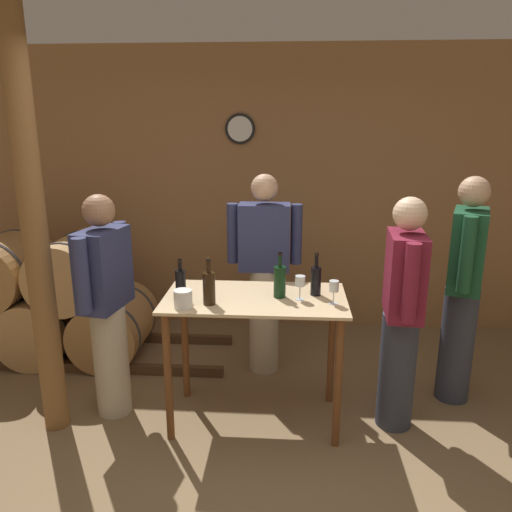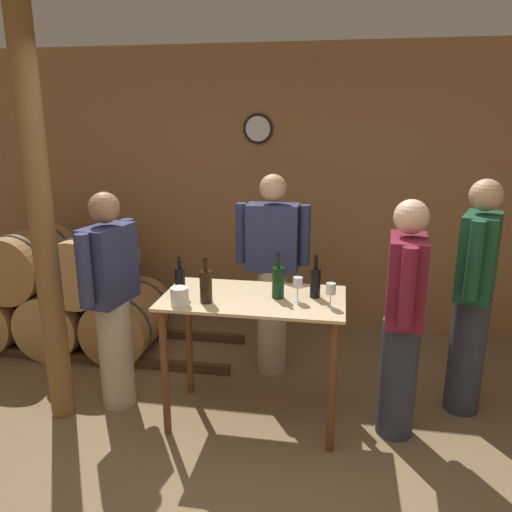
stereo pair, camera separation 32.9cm
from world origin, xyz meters
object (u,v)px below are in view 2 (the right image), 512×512
Objects in this scene: person_host at (474,294)px; person_visitor_near_door at (112,298)px; wine_bottle_far_left at (180,281)px; wine_bottle_left at (206,286)px; person_visitor_with_scarf at (403,317)px; ice_bucket at (180,296)px; wine_bottle_center at (278,282)px; wine_bottle_right at (315,281)px; wine_glass_near_center at (331,290)px; person_visitor_bearded at (272,271)px; wooden_post at (43,229)px; wine_glass_near_left at (298,283)px.

person_host reaches higher than person_visitor_near_door.
wine_bottle_left is at bearing -23.12° from wine_bottle_far_left.
ice_bucket is at bearing -170.45° from person_visitor_with_scarf.
wine_bottle_left and wine_bottle_center have the same top height.
wine_bottle_right is 1.90× the size of wine_glass_near_center.
wine_bottle_right reaches higher than ice_bucket.
person_visitor_near_door is at bearing -145.73° from person_visitor_bearded.
person_host is (0.96, 0.47, -0.14)m from wine_glass_near_center.
wine_glass_near_center is 0.09× the size of person_visitor_bearded.
person_host is (1.89, 0.61, -0.09)m from ice_bucket.
wine_glass_near_center is (0.34, -0.10, -0.00)m from wine_bottle_center.
wooden_post is 0.65m from person_visitor_near_door.
wooden_post is at bearing -177.82° from wine_glass_near_center.
wine_glass_near_center is at bearing -56.72° from wine_bottle_right.
wine_glass_near_center is (0.78, 0.06, -0.00)m from wine_bottle_left.
person_visitor_near_door reaches higher than wine_glass_near_left.
person_visitor_near_door is at bearing 179.08° from wine_bottle_center.
wine_bottle_right is 0.18× the size of person_visitor_near_door.
person_host reaches higher than wine_bottle_right.
wine_bottle_left is 0.18× the size of person_visitor_bearded.
wine_bottle_left is at bearing -175.76° from wine_glass_near_center.
person_visitor_with_scarf reaches higher than wine_bottle_far_left.
person_visitor_bearded is 1.26m from person_visitor_near_door.
wooden_post reaches higher than wine_bottle_center.
wine_bottle_left is 0.18× the size of person_host.
person_visitor_near_door is at bearing 177.35° from wine_glass_near_left.
wine_bottle_far_left is 0.17m from ice_bucket.
wooden_post reaches higher than wine_bottle_far_left.
wine_bottle_right is (1.75, 0.23, -0.33)m from wooden_post.
wooden_post is 23.46× the size of ice_bucket.
ice_bucket is (-0.72, -0.20, -0.06)m from wine_glass_near_left.
person_host is (1.94, 0.45, -0.13)m from wine_bottle_far_left.
ice_bucket is at bearing -160.58° from wine_bottle_right.
person_visitor_near_door is (-1.52, 0.12, -0.19)m from wine_glass_near_center.
wooden_post is at bearing -169.06° from person_host.
person_visitor_with_scarf is (0.56, -0.06, -0.19)m from wine_bottle_right.
person_visitor_with_scarf reaches higher than wine_bottle_left.
wine_bottle_left is at bearing -159.69° from wine_bottle_center.
person_host is (1.17, 0.41, -0.15)m from wine_glass_near_left.
person_visitor_with_scarf is 1.97m from person_visitor_near_door.
person_visitor_with_scarf is at bearing -38.00° from person_visitor_bearded.
person_host is at bearing 17.79° from ice_bucket.
person_visitor_near_door is at bearing -171.94° from person_host.
person_visitor_with_scarf is (2.31, 0.17, -0.52)m from wooden_post.
wine_glass_near_center is at bearing -153.71° from person_host.
person_visitor_bearded is at bearing 120.00° from wine_glass_near_center.
wine_bottle_right is 0.14m from wine_glass_near_left.
wine_bottle_left is 1.04× the size of wine_bottle_right.
wine_bottle_left reaches higher than wine_glass_near_left.
person_visitor_bearded is (1.38, 0.90, -0.49)m from wooden_post.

